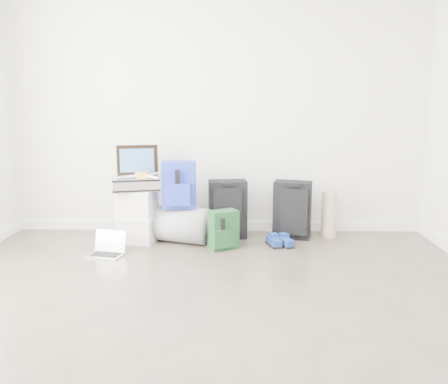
{
  "coord_description": "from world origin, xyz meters",
  "views": [
    {
      "loc": [
        0.18,
        -2.66,
        1.44
      ],
      "look_at": [
        0.08,
        1.9,
        0.55
      ],
      "focal_mm": 38.0,
      "sensor_mm": 36.0,
      "label": 1
    }
  ],
  "objects_px": {
    "duffel_bag": "(180,224)",
    "large_suitcase": "(228,209)",
    "briefcase": "(136,183)",
    "carry_on": "(292,210)",
    "laptop": "(108,249)",
    "boxes_stack": "(137,216)"
  },
  "relations": [
    {
      "from": "duffel_bag",
      "to": "large_suitcase",
      "type": "xyz_separation_m",
      "value": [
        0.49,
        0.17,
        0.12
      ]
    },
    {
      "from": "briefcase",
      "to": "carry_on",
      "type": "distance_m",
      "value": 1.65
    },
    {
      "from": "briefcase",
      "to": "duffel_bag",
      "type": "bearing_deg",
      "value": -13.17
    },
    {
      "from": "large_suitcase",
      "to": "laptop",
      "type": "bearing_deg",
      "value": -157.9
    },
    {
      "from": "briefcase",
      "to": "large_suitcase",
      "type": "height_order",
      "value": "briefcase"
    },
    {
      "from": "laptop",
      "to": "briefcase",
      "type": "bearing_deg",
      "value": 77.5
    },
    {
      "from": "boxes_stack",
      "to": "briefcase",
      "type": "xyz_separation_m",
      "value": [
        0.0,
        0.0,
        0.34
      ]
    },
    {
      "from": "briefcase",
      "to": "laptop",
      "type": "relative_size",
      "value": 1.3
    },
    {
      "from": "duffel_bag",
      "to": "briefcase",
      "type": "bearing_deg",
      "value": -161.64
    },
    {
      "from": "duffel_bag",
      "to": "laptop",
      "type": "xyz_separation_m",
      "value": [
        -0.64,
        -0.43,
        -0.13
      ]
    },
    {
      "from": "briefcase",
      "to": "laptop",
      "type": "bearing_deg",
      "value": -127.32
    },
    {
      "from": "boxes_stack",
      "to": "laptop",
      "type": "relative_size",
      "value": 1.56
    },
    {
      "from": "briefcase",
      "to": "duffel_bag",
      "type": "height_order",
      "value": "briefcase"
    },
    {
      "from": "boxes_stack",
      "to": "briefcase",
      "type": "relative_size",
      "value": 1.2
    },
    {
      "from": "large_suitcase",
      "to": "carry_on",
      "type": "height_order",
      "value": "large_suitcase"
    },
    {
      "from": "duffel_bag",
      "to": "laptop",
      "type": "bearing_deg",
      "value": -127.04
    },
    {
      "from": "briefcase",
      "to": "large_suitcase",
      "type": "relative_size",
      "value": 0.74
    },
    {
      "from": "laptop",
      "to": "large_suitcase",
      "type": "bearing_deg",
      "value": 40.48
    },
    {
      "from": "large_suitcase",
      "to": "carry_on",
      "type": "xyz_separation_m",
      "value": [
        0.68,
        0.01,
        -0.0
      ]
    },
    {
      "from": "carry_on",
      "to": "laptop",
      "type": "xyz_separation_m",
      "value": [
        -1.81,
        -0.62,
        -0.25
      ]
    },
    {
      "from": "large_suitcase",
      "to": "briefcase",
      "type": "bearing_deg",
      "value": -175.82
    },
    {
      "from": "boxes_stack",
      "to": "briefcase",
      "type": "distance_m",
      "value": 0.34
    }
  ]
}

